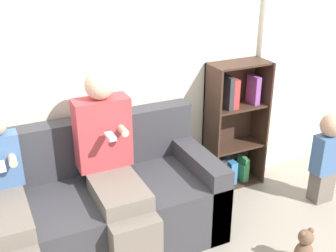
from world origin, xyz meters
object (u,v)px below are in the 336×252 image
object	(u,v)px
adult_seated	(113,167)
toddler_standing	(326,156)
bookshelf	(234,127)
couch	(73,214)
child_seated	(9,206)
teddy_bear	(304,248)

from	to	relation	value
adult_seated	toddler_standing	world-z (taller)	adult_seated
bookshelf	adult_seated	bearing A→B (deg)	-162.07
adult_seated	bookshelf	world-z (taller)	adult_seated
couch	adult_seated	world-z (taller)	adult_seated
couch	toddler_standing	bearing A→B (deg)	-8.00
adult_seated	child_seated	xyz separation A→B (m)	(-0.70, -0.04, -0.09)
child_seated	toddler_standing	bearing A→B (deg)	-3.41
couch	toddler_standing	distance (m)	2.11
toddler_standing	teddy_bear	xyz separation A→B (m)	(-0.69, -0.55, -0.30)
toddler_standing	child_seated	bearing A→B (deg)	176.59
adult_seated	teddy_bear	xyz separation A→B (m)	(1.11, -0.74, -0.53)
couch	adult_seated	distance (m)	0.48
adult_seated	teddy_bear	size ratio (longest dim) A/B	4.51
child_seated	teddy_bear	bearing A→B (deg)	-21.24
couch	child_seated	distance (m)	0.52
couch	toddler_standing	xyz separation A→B (m)	(2.08, -0.29, 0.13)
couch	toddler_standing	size ratio (longest dim) A/B	2.63
couch	teddy_bear	xyz separation A→B (m)	(1.39, -0.85, -0.17)
toddler_standing	teddy_bear	size ratio (longest dim) A/B	2.80
toddler_standing	bookshelf	size ratio (longest dim) A/B	0.70
toddler_standing	adult_seated	bearing A→B (deg)	174.07
couch	bookshelf	bearing A→B (deg)	11.04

